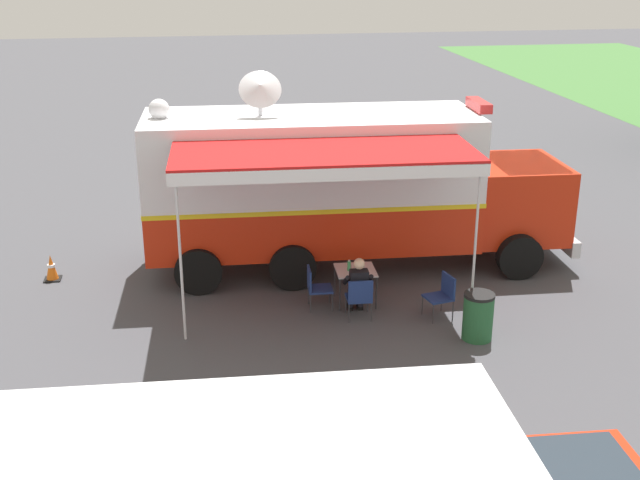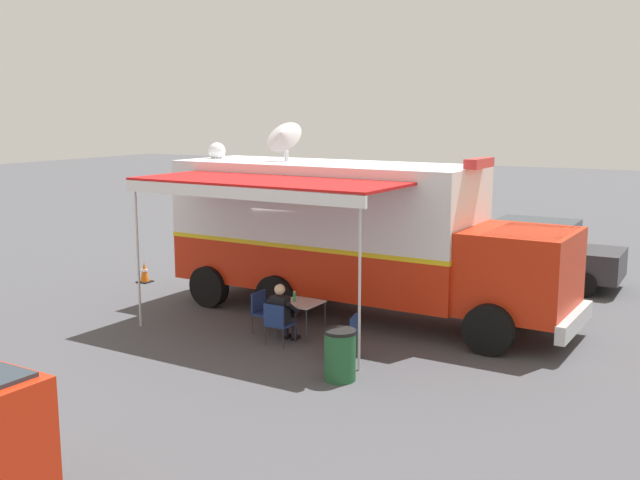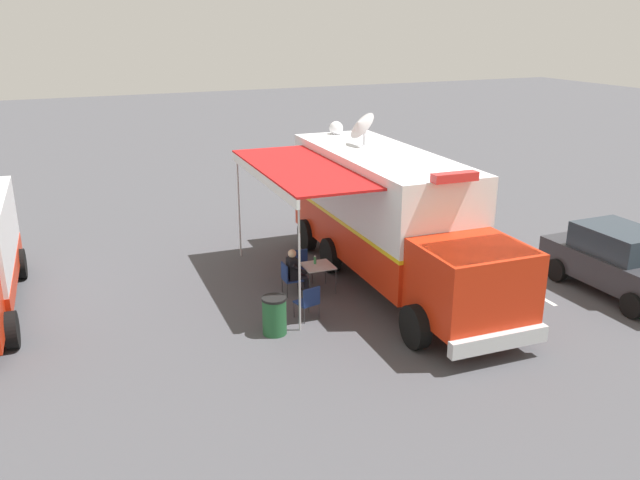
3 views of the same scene
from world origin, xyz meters
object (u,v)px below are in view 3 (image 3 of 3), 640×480
at_px(folding_chair_at_table, 289,276).
at_px(trash_bin, 274,315).
at_px(folding_table, 318,267).
at_px(traffic_cone, 305,211).
at_px(folding_chair_beside_table, 301,263).
at_px(water_bottle, 315,260).
at_px(seated_responder, 296,270).
at_px(car_behind_truck, 620,261).
at_px(folding_chair_spare_by_truck, 309,300).
at_px(command_truck, 390,214).

relative_size(folding_chair_at_table, trash_bin, 0.96).
xyz_separation_m(folding_table, traffic_cone, (-2.22, -6.33, -0.39)).
relative_size(folding_chair_at_table, folding_chair_beside_table, 1.00).
height_order(water_bottle, folding_chair_beside_table, water_bottle).
bearing_deg(folding_chair_at_table, seated_responder, 177.62).
height_order(folding_table, folding_chair_at_table, folding_chair_at_table).
xyz_separation_m(water_bottle, folding_chair_at_table, (0.78, 0.06, -0.32)).
relative_size(traffic_cone, car_behind_truck, 0.14).
bearing_deg(folding_table, seated_responder, -6.76).
bearing_deg(trash_bin, water_bottle, -132.70).
bearing_deg(folding_table, trash_bin, 44.96).
relative_size(folding_table, folding_chair_beside_table, 0.96).
bearing_deg(car_behind_truck, folding_chair_spare_by_truck, -11.84).
height_order(folding_table, car_behind_truck, car_behind_truck).
bearing_deg(seated_responder, car_behind_truck, 157.00).
height_order(folding_table, seated_responder, seated_responder).
distance_m(folding_chair_spare_by_truck, car_behind_truck, 8.39).
distance_m(traffic_cone, car_behind_truck, 10.88).
bearing_deg(seated_responder, folding_chair_at_table, -2.38).
distance_m(folding_chair_beside_table, folding_chair_spare_by_truck, 2.53).
height_order(command_truck, seated_responder, command_truck).
distance_m(folding_chair_beside_table, car_behind_truck, 8.52).
relative_size(command_truck, folding_chair_beside_table, 11.02).
bearing_deg(folding_chair_spare_by_truck, water_bottle, -117.68).
bearing_deg(folding_chair_at_table, traffic_cone, -115.80).
xyz_separation_m(folding_chair_beside_table, car_behind_truck, (-7.44, 4.13, 0.37)).
xyz_separation_m(seated_responder, car_behind_truck, (-7.90, 3.35, 0.23)).
xyz_separation_m(folding_table, seated_responder, (0.61, -0.07, -0.02)).
xyz_separation_m(folding_table, trash_bin, (1.93, 1.93, -0.22)).
bearing_deg(command_truck, folding_chair_beside_table, -24.51).
distance_m(folding_chair_at_table, folding_chair_spare_by_truck, 1.65).
bearing_deg(folding_table, folding_chair_spare_by_truck, 59.63).
bearing_deg(seated_responder, command_truck, 175.01).
height_order(folding_chair_beside_table, folding_chair_spare_by_truck, same).
xyz_separation_m(folding_chair_at_table, car_behind_truck, (-8.09, 3.36, 0.37)).
bearing_deg(seated_responder, water_bottle, -173.45).
bearing_deg(seated_responder, traffic_cone, -114.35).
height_order(seated_responder, trash_bin, seated_responder).
bearing_deg(folding_table, folding_chair_beside_table, -80.14).
xyz_separation_m(folding_chair_spare_by_truck, trash_bin, (1.02, 0.37, -0.06)).
height_order(folding_chair_spare_by_truck, trash_bin, trash_bin).
distance_m(folding_table, traffic_cone, 6.72).
xyz_separation_m(folding_chair_spare_by_truck, traffic_cone, (-3.14, -7.89, -0.23)).
xyz_separation_m(folding_chair_spare_by_truck, car_behind_truck, (-8.21, 1.72, 0.37)).
distance_m(folding_chair_at_table, trash_bin, 2.30).
bearing_deg(seated_responder, folding_table, 173.24).
bearing_deg(folding_table, water_bottle, -80.83).
xyz_separation_m(folding_table, water_bottle, (0.02, -0.14, 0.16)).
height_order(command_truck, trash_bin, command_truck).
height_order(traffic_cone, car_behind_truck, car_behind_truck).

